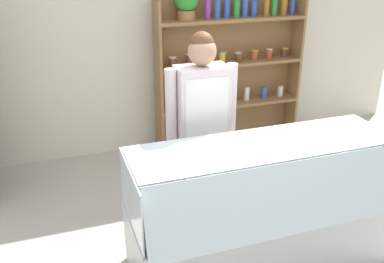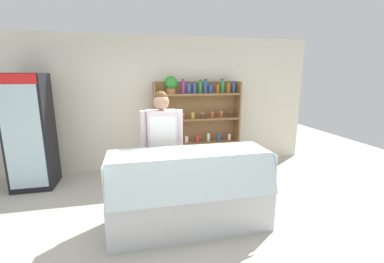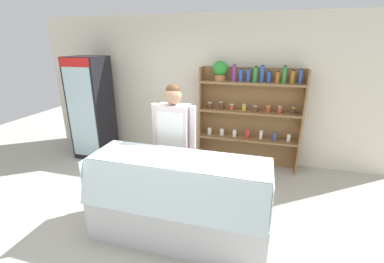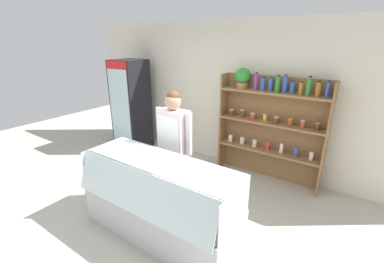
% 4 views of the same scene
% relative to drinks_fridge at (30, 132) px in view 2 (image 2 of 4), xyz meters
% --- Properties ---
extents(ground_plane, '(12.00, 12.00, 0.00)m').
position_rel_drinks_fridge_xyz_m(ground_plane, '(2.16, -1.74, -0.98)').
color(ground_plane, '#B7B2A3').
extents(back_wall, '(6.80, 0.10, 2.70)m').
position_rel_drinks_fridge_xyz_m(back_wall, '(2.16, 0.60, 0.37)').
color(back_wall, silver).
rests_on(back_wall, ground).
extents(drinks_fridge, '(0.65, 0.64, 1.97)m').
position_rel_drinks_fridge_xyz_m(drinks_fridge, '(0.00, 0.00, 0.00)').
color(drinks_fridge, black).
rests_on(drinks_fridge, ground).
extents(shelving_unit, '(1.78, 0.29, 1.92)m').
position_rel_drinks_fridge_xyz_m(shelving_unit, '(2.97, 0.34, 0.11)').
color(shelving_unit, olive).
rests_on(shelving_unit, ground).
extents(deli_display_case, '(2.02, 0.79, 1.01)m').
position_rel_drinks_fridge_xyz_m(deli_display_case, '(2.39, -1.81, -0.67)').
color(deli_display_case, silver).
rests_on(deli_display_case, ground).
extents(shop_clerk, '(0.61, 0.25, 1.72)m').
position_rel_drinks_fridge_xyz_m(shop_clerk, '(2.13, -1.17, 0.04)').
color(shop_clerk, '#4C4233').
rests_on(shop_clerk, ground).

